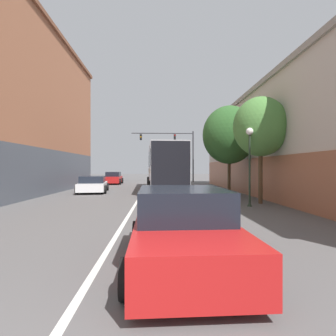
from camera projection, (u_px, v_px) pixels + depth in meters
lane_center_line at (142, 193)px, 19.49m from camera, size 0.14×50.35×0.01m
building_right_storefront at (309, 140)px, 17.49m from camera, size 7.91×29.63×7.21m
bus at (164, 166)px, 22.19m from camera, size 3.23×12.19×3.63m
hatchback_foreground at (183, 229)px, 5.17m from camera, size 2.21×4.20×1.47m
parked_car_left_near at (114, 178)px, 30.37m from camera, size 2.03×3.98×1.41m
parked_car_left_mid at (93, 184)px, 20.15m from camera, size 2.59×4.61×1.26m
traffic_signal_gantry at (175, 145)px, 34.78m from camera, size 8.26×0.36×6.77m
street_lamp at (250, 157)px, 12.80m from camera, size 0.35×0.35×3.85m
street_tree_near at (260, 127)px, 13.82m from camera, size 2.86×2.57×5.64m
street_tree_far at (229, 135)px, 18.13m from camera, size 3.66×3.30×6.19m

